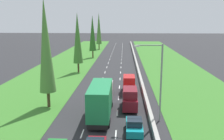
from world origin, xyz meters
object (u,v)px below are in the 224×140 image
object	(u,v)px
green_box_truck_centre_lane	(101,99)
poplar_tree_fifth	(99,28)
red_van_right_lane	(129,84)
street_light_mast	(158,77)
maroon_van_right_lane	(130,98)
teal_hatchback_right_lane	(134,126)
silver_sedan_centre_lane	(106,90)
poplar_tree_third	(78,38)
poplar_tree_second	(46,46)
poplar_tree_fourth	(93,33)

from	to	relation	value
green_box_truck_centre_lane	poplar_tree_fifth	distance (m)	68.18
red_van_right_lane	street_light_mast	xyz separation A→B (m)	(3.05, -10.96, 3.83)
maroon_van_right_lane	teal_hatchback_right_lane	bearing A→B (deg)	-87.60
silver_sedan_centre_lane	teal_hatchback_right_lane	bearing A→B (deg)	-73.12
maroon_van_right_lane	red_van_right_lane	xyz separation A→B (m)	(0.01, 7.17, 0.00)
poplar_tree_third	teal_hatchback_right_lane	bearing A→B (deg)	-68.91
poplar_tree_second	poplar_tree_third	xyz separation A→B (m)	(-0.03, 21.87, -0.64)
maroon_van_right_lane	silver_sedan_centre_lane	xyz separation A→B (m)	(-3.58, 5.56, -0.59)
silver_sedan_centre_lane	poplar_tree_third	bearing A→B (deg)	114.23
poplar_tree_second	street_light_mast	world-z (taller)	poplar_tree_second
red_van_right_lane	poplar_tree_fourth	size ratio (longest dim) A/B	0.38
teal_hatchback_right_lane	poplar_tree_second	world-z (taller)	poplar_tree_second
poplar_tree_third	poplar_tree_fourth	xyz separation A→B (m)	(0.47, 21.60, -0.10)
poplar_tree_second	street_light_mast	size ratio (longest dim) A/B	1.61
poplar_tree_fifth	poplar_tree_fourth	bearing A→B (deg)	-89.35
green_box_truck_centre_lane	street_light_mast	size ratio (longest dim) A/B	1.04
silver_sedan_centre_lane	red_van_right_lane	xyz separation A→B (m)	(3.59, 1.61, 0.59)
teal_hatchback_right_lane	red_van_right_lane	size ratio (longest dim) A/B	0.80
red_van_right_lane	teal_hatchback_right_lane	bearing A→B (deg)	-88.82
poplar_tree_fourth	street_light_mast	bearing A→B (deg)	-74.02
poplar_tree_fourth	poplar_tree_second	bearing A→B (deg)	-90.57
street_light_mast	teal_hatchback_right_lane	bearing A→B (deg)	-128.44
maroon_van_right_lane	poplar_tree_fifth	bearing A→B (deg)	99.43
green_box_truck_centre_lane	poplar_tree_second	world-z (taller)	poplar_tree_second
silver_sedan_centre_lane	poplar_tree_fourth	distance (m)	39.22
silver_sedan_centre_lane	poplar_tree_fifth	size ratio (longest dim) A/B	0.31
green_box_truck_centre_lane	maroon_van_right_lane	xyz separation A→B (m)	(3.54, 2.85, -0.78)
green_box_truck_centre_lane	poplar_tree_fourth	size ratio (longest dim) A/B	0.72
maroon_van_right_lane	poplar_tree_second	xyz separation A→B (m)	(-10.94, 0.10, 6.90)
silver_sedan_centre_lane	poplar_tree_second	size ratio (longest dim) A/B	0.31
poplar_tree_fifth	street_light_mast	xyz separation A→B (m)	(13.80, -68.47, -2.99)
maroon_van_right_lane	green_box_truck_centre_lane	bearing A→B (deg)	-141.17
silver_sedan_centre_lane	street_light_mast	distance (m)	12.29
poplar_tree_second	poplar_tree_fifth	bearing A→B (deg)	89.83
poplar_tree_second	silver_sedan_centre_lane	bearing A→B (deg)	36.59
teal_hatchback_right_lane	poplar_tree_fifth	bearing A→B (deg)	98.73
green_box_truck_centre_lane	poplar_tree_second	bearing A→B (deg)	158.24
maroon_van_right_lane	silver_sedan_centre_lane	distance (m)	6.64
teal_hatchback_right_lane	maroon_van_right_lane	xyz separation A→B (m)	(-0.30, 7.26, 0.56)
maroon_van_right_lane	street_light_mast	size ratio (longest dim) A/B	0.54
poplar_tree_third	street_light_mast	world-z (taller)	poplar_tree_third
green_box_truck_centre_lane	maroon_van_right_lane	bearing A→B (deg)	38.83
red_van_right_lane	poplar_tree_second	xyz separation A→B (m)	(-10.95, -7.07, 6.90)
poplar_tree_second	poplar_tree_fourth	xyz separation A→B (m)	(0.44, 43.47, -0.74)
maroon_van_right_lane	red_van_right_lane	world-z (taller)	same
poplar_tree_third	street_light_mast	size ratio (longest dim) A/B	1.47
teal_hatchback_right_lane	poplar_tree_second	size ratio (longest dim) A/B	0.27
green_box_truck_centre_lane	poplar_tree_fifth	xyz separation A→B (m)	(-7.20, 67.53, 6.04)
green_box_truck_centre_lane	poplar_tree_fifth	size ratio (longest dim) A/B	0.66
teal_hatchback_right_lane	maroon_van_right_lane	world-z (taller)	maroon_van_right_lane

